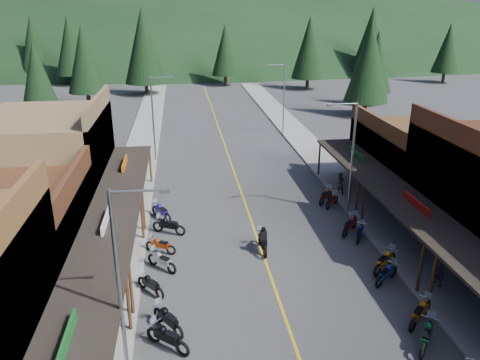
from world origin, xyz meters
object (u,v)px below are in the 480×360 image
object	(u,v)px
bike_west_10	(169,225)
rider_on_bike	(263,241)
streetlight_0	(122,278)
pine_3	(225,50)
pine_9	(376,62)
streetlight_3	(283,96)
bike_west_7	(150,284)
pine_6	(448,48)
bike_east_8	(385,260)
bike_west_9	(160,245)
pine_2	(144,45)
pine_8	(37,75)
bike_east_5	(427,334)
bike_east_12	(326,195)
streetlight_2	(351,153)
streetlight_1	(154,115)
bike_west_11	(161,211)
shop_west_2	(8,239)
shop_west_3	(51,163)
pine_1	(70,45)
bike_east_11	(332,200)
pine_7	(33,43)
bike_east_9	(360,232)
pedestrian_east_b	(339,183)
bike_west_5	(167,337)
pine_10	(84,59)
pedestrian_east_a	(440,270)
pine_5	(371,38)
bike_east_7	(387,273)
bike_west_8	(162,260)
shop_east_3	(417,161)
bike_east_6	(421,311)
pine_4	(309,47)
pine_11	(369,62)

from	to	relation	value
bike_west_10	rider_on_bike	size ratio (longest dim) A/B	0.99
streetlight_0	pine_3	size ratio (longest dim) A/B	0.73
streetlight_0	pine_9	distance (m)	59.69
streetlight_3	bike_west_7	size ratio (longest dim) A/B	3.92
pine_6	bike_east_8	world-z (taller)	pine_6
bike_west_7	bike_west_9	xyz separation A→B (m)	(0.37, 4.23, -0.02)
pine_2	bike_west_10	bearing A→B (deg)	-85.15
pine_8	bike_east_5	distance (m)	53.99
bike_east_12	streetlight_2	bearing A→B (deg)	-25.51
streetlight_0	streetlight_3	distance (m)	38.59
streetlight_1	bike_west_11	xyz separation A→B (m)	(0.79, -13.42, -3.82)
shop_west_2	bike_east_5	world-z (taller)	shop_west_2
streetlight_2	bike_east_5	size ratio (longest dim) A/B	3.45
shop_west_3	pine_1	distance (m)	59.70
pine_1	bike_east_11	xyz separation A→B (m)	(30.30, -60.84, -6.70)
streetlight_2	bike_east_11	world-z (taller)	streetlight_2
pine_7	bike_east_9	xyz separation A→B (m)	(38.44, -72.09, -6.69)
bike_west_9	bike_west_11	size ratio (longest dim) A/B	0.88
pine_8	bike_east_8	distance (m)	49.26
pedestrian_east_b	pine_9	bearing A→B (deg)	-111.40
bike_west_10	bike_west_5	bearing A→B (deg)	-152.10
pine_10	pedestrian_east_a	xyz separation A→B (m)	(26.52, -51.82, -5.71)
bike_west_10	bike_east_5	world-z (taller)	bike_east_5
streetlight_3	pine_1	distance (m)	50.65
pine_2	pine_7	world-z (taller)	pine_2
bike_west_11	streetlight_0	bearing A→B (deg)	-127.20
pine_5	bike_east_7	distance (m)	78.55
bike_east_9	shop_west_3	bearing A→B (deg)	-169.48
bike_west_11	pedestrian_east_b	bearing A→B (deg)	-23.18
bike_west_8	bike_west_11	bearing A→B (deg)	46.93
pine_6	pedestrian_east_a	size ratio (longest dim) A/B	5.94
shop_west_2	bike_west_11	distance (m)	10.42
pine_9	pedestrian_east_b	world-z (taller)	pine_9
shop_east_3	streetlight_3	xyz separation A→B (m)	(-6.80, 18.70, 1.93)
bike_west_9	bike_east_6	xyz separation A→B (m)	(12.21, -8.28, 0.09)
pine_4	pine_11	size ratio (longest dim) A/B	1.01
pine_11	bike_west_7	xyz separation A→B (m)	(-26.44, -38.46, -6.60)
pine_11	bike_west_7	world-z (taller)	pine_11
pine_4	pedestrian_east_b	xyz separation A→B (m)	(-10.52, -48.79, -6.20)
bike_east_9	pine_4	bearing A→B (deg)	108.95
bike_east_11	bike_west_11	bearing A→B (deg)	-133.99
pine_11	pine_7	bearing A→B (deg)	143.84
streetlight_2	bike_west_9	distance (m)	14.24
streetlight_0	pine_6	world-z (taller)	pine_6
pine_6	bike_west_7	size ratio (longest dim) A/B	5.39
bike_west_8	pine_9	bearing A→B (deg)	10.30
pine_7	rider_on_bike	size ratio (longest dim) A/B	5.40
streetlight_2	pine_11	distance (m)	32.83
shop_west_2	bike_east_8	xyz separation A→B (m)	(20.19, -1.57, -1.86)
pine_6	shop_west_2	bearing A→B (deg)	-133.80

